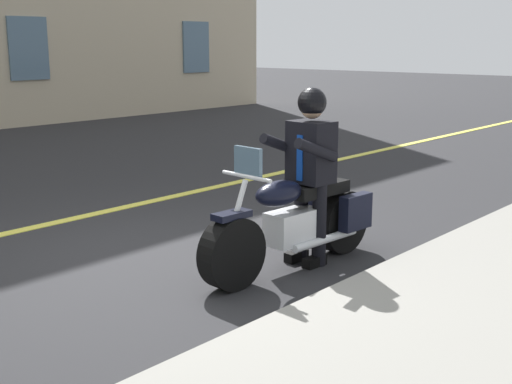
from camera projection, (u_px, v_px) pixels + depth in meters
ground_plane at (155, 260)px, 6.79m from camera, size 80.00×80.00×0.00m
lane_center_stripe at (48, 224)px, 8.09m from camera, size 60.00×0.16×0.01m
motorcycle_main at (296, 222)px, 6.47m from camera, size 2.22×0.67×1.26m
rider_main at (310, 161)px, 6.47m from camera, size 0.64×0.57×1.74m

